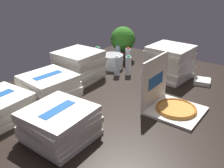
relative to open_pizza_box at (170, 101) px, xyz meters
name	(u,v)px	position (x,y,z in m)	size (l,w,h in m)	color
ground_plane	(118,104)	(-0.16, 0.42, -0.09)	(3.20, 2.40, 0.02)	black
open_pizza_box	(170,101)	(0.00, 0.00, 0.00)	(0.42, 0.43, 0.44)	silver
pizza_stack_right_far	(59,124)	(-0.82, 0.44, 0.03)	(0.46, 0.44, 0.24)	silver
pizza_stack_center_far	(79,65)	(0.04, 1.09, 0.07)	(0.46, 0.46, 0.31)	silver
pizza_stack_right_mid	(169,62)	(0.68, 0.33, 0.09)	(0.47, 0.46, 0.35)	silver
pizza_stack_left_near	(49,87)	(-0.47, 0.96, 0.03)	(0.48, 0.49, 0.24)	silver
ice_bucket	(112,61)	(0.53, 1.01, 0.00)	(0.27, 0.27, 0.17)	#B7BABF
water_bottle_0	(128,57)	(0.72, 0.91, 0.03)	(0.07, 0.07, 0.23)	white
water_bottle_1	(97,60)	(0.40, 1.14, 0.03)	(0.07, 0.07, 0.23)	white
water_bottle_2	(117,66)	(0.37, 0.82, 0.03)	(0.07, 0.07, 0.23)	silver
water_bottle_3	(98,55)	(0.54, 1.25, 0.03)	(0.07, 0.07, 0.23)	silver
water_bottle_4	(128,66)	(0.46, 0.72, 0.03)	(0.07, 0.07, 0.23)	white
water_bottle_5	(118,53)	(0.77, 1.09, 0.03)	(0.07, 0.07, 0.23)	silver
water_bottle_6	(90,62)	(0.28, 1.15, 0.03)	(0.07, 0.07, 0.23)	white
potted_plant	(123,41)	(0.91, 1.11, 0.16)	(0.33, 0.33, 0.43)	#513323
napkin_pile	(202,81)	(0.72, -0.04, -0.06)	(0.16, 0.16, 0.05)	white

